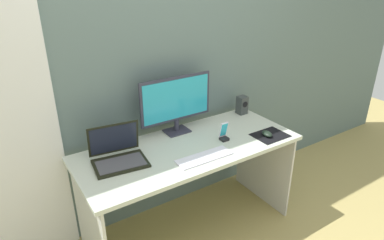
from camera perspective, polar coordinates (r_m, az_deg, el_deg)
The scene contains 10 objects.
ground_plane at distance 2.79m, azimuth -0.40°, elevation -17.81°, with size 8.00×8.00×0.00m, color tan.
wall_back at distance 2.50m, azimuth -5.57°, elevation 9.77°, with size 6.00×0.04×2.50m, color slate.
desk at distance 2.43m, azimuth -0.44°, elevation -7.38°, with size 1.57×0.66×0.74m.
monitor at distance 2.46m, azimuth -2.67°, elevation 3.08°, with size 0.57×0.14×0.43m.
speaker_right at distance 2.88m, azimuth 8.43°, elevation 2.51°, with size 0.08×0.08×0.15m.
laptop at distance 2.21m, azimuth -12.33°, elevation -5.78°, with size 0.36×0.31×0.23m.
keyboard_external at distance 2.22m, azimuth 2.09°, elevation -6.30°, with size 0.39×0.12×0.01m, color white.
mousepad at distance 2.57m, azimuth 13.02°, elevation -2.53°, with size 0.25×0.20×0.00m, color black.
mouse at distance 2.54m, azimuth 12.53°, elevation -2.26°, with size 0.06×0.10×0.04m, color black.
phone_in_dock at distance 2.43m, azimuth 5.39°, elevation -2.33°, with size 0.06×0.06×0.14m.
Camera 1 is at (-1.12, -1.74, 1.88)m, focal length 31.63 mm.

